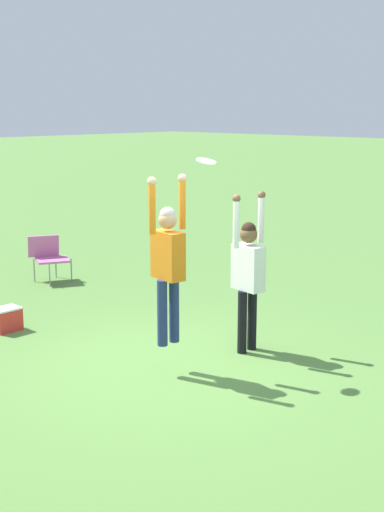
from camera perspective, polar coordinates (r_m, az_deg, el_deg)
name	(u,v)px	position (r m, az deg, el deg)	size (l,w,h in m)	color
ground_plane	(167,367)	(8.81, -1.99, -8.87)	(120.00, 120.00, 0.00)	#56843D
person_jumping	(168,257)	(8.26, -1.94, -0.09)	(0.59, 0.46, 2.00)	navy
person_defending	(248,269)	(9.09, 4.51, -1.04)	(0.60, 0.47, 2.07)	black
frisbee	(206,161)	(8.35, 1.12, 7.61)	(0.24, 0.24, 0.07)	white
camping_chair_2	(49,255)	(13.18, -11.38, 0.10)	(0.75, 0.81, 0.83)	gray
cooler_box	(6,319)	(10.47, -14.64, -4.91)	(0.38, 0.29, 0.33)	red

